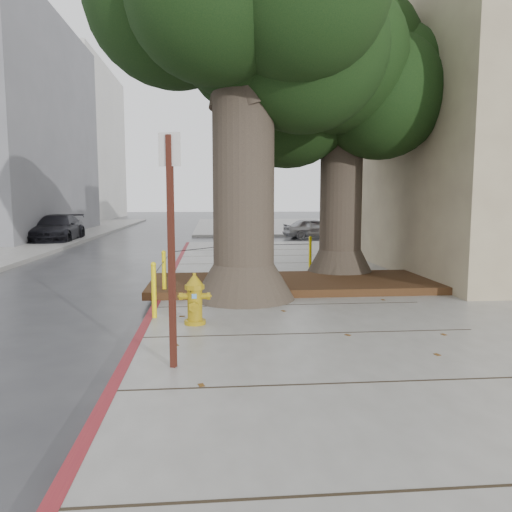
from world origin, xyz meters
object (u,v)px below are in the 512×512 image
(car_dark, at_px, (57,229))
(signpost, at_px, (171,237))
(car_red, at_px, (388,227))
(fire_hydrant, at_px, (195,299))
(car_silver, at_px, (313,228))

(car_dark, bearing_deg, signpost, -71.44)
(car_red, bearing_deg, signpost, 152.11)
(fire_hydrant, relative_size, car_silver, 0.26)
(signpost, height_order, car_silver, signpost)
(signpost, distance_m, car_dark, 20.18)
(fire_hydrant, bearing_deg, car_red, 62.86)
(fire_hydrant, xyz_separation_m, car_red, (9.14, 16.64, 0.11))
(car_silver, xyz_separation_m, car_red, (3.47, -1.66, 0.12))
(car_silver, bearing_deg, fire_hydrant, 155.64)
(car_silver, height_order, car_dark, car_dark)
(car_red, bearing_deg, car_silver, 63.09)
(car_red, bearing_deg, car_dark, 87.74)
(car_silver, relative_size, car_dark, 0.68)
(signpost, height_order, car_red, signpost)
(car_silver, height_order, car_red, car_red)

